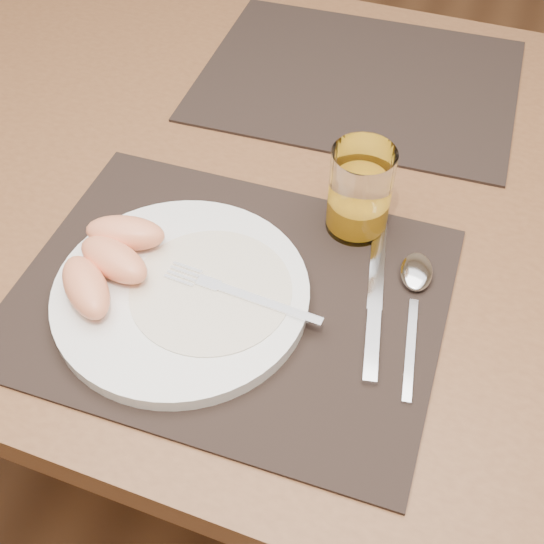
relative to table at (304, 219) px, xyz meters
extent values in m
plane|color=brown|center=(0.00, 0.00, -0.67)|extent=(5.00, 5.00, 0.00)
cube|color=brown|center=(0.00, 0.00, 0.06)|extent=(1.40, 0.90, 0.04)
cylinder|color=brown|center=(-0.62, 0.37, -0.31)|extent=(0.06, 0.06, 0.71)
cube|color=black|center=(-0.01, -0.22, 0.09)|extent=(0.46, 0.36, 0.00)
cube|color=black|center=(0.01, 0.22, 0.09)|extent=(0.47, 0.37, 0.00)
cylinder|color=white|center=(-0.06, -0.24, 0.10)|extent=(0.27, 0.27, 0.02)
cylinder|color=white|center=(-0.03, -0.23, 0.10)|extent=(0.17, 0.17, 0.00)
cube|color=silver|center=(0.04, -0.23, 0.11)|extent=(0.12, 0.02, 0.00)
cube|color=silver|center=(-0.03, -0.23, 0.11)|extent=(0.03, 0.02, 0.00)
cube|color=silver|center=(-0.06, -0.23, 0.11)|extent=(0.04, 0.03, 0.00)
cube|color=silver|center=(0.12, -0.13, 0.09)|extent=(0.04, 0.13, 0.00)
cube|color=silver|center=(0.15, -0.23, 0.09)|extent=(0.03, 0.09, 0.01)
cube|color=silver|center=(0.18, -0.22, 0.09)|extent=(0.03, 0.12, 0.00)
ellipsoid|color=silver|center=(0.17, -0.12, 0.09)|extent=(0.04, 0.06, 0.01)
cylinder|color=white|center=(0.08, -0.07, 0.14)|extent=(0.07, 0.07, 0.11)
cylinder|color=orange|center=(0.08, -0.07, 0.11)|extent=(0.06, 0.06, 0.04)
ellipsoid|color=#F39363|center=(-0.14, -0.29, 0.12)|extent=(0.09, 0.09, 0.04)
ellipsoid|color=#F39363|center=(-0.13, -0.24, 0.12)|extent=(0.10, 0.06, 0.04)
ellipsoid|color=#F39363|center=(-0.14, -0.21, 0.12)|extent=(0.09, 0.06, 0.04)
camera|label=1|loc=(0.19, -0.63, 0.65)|focal=45.00mm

